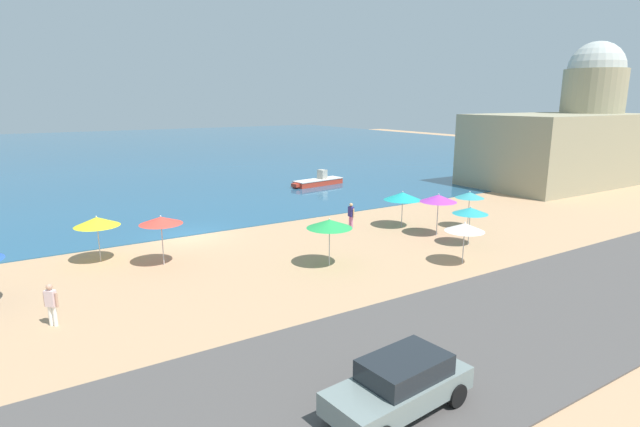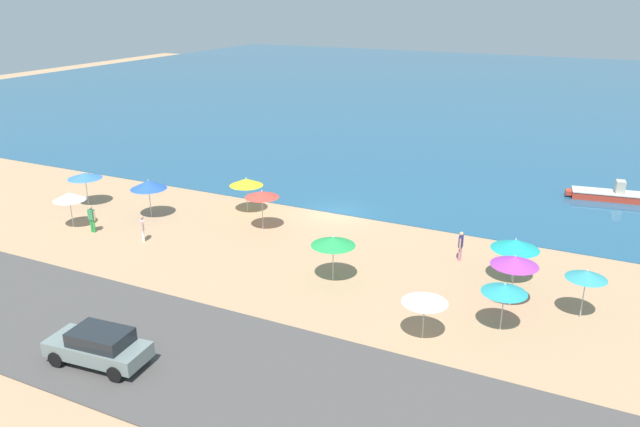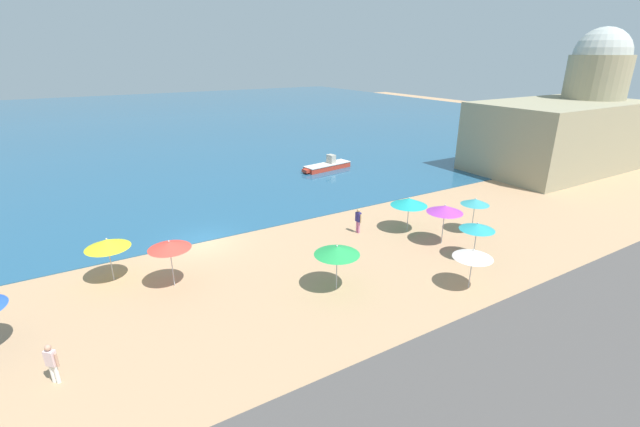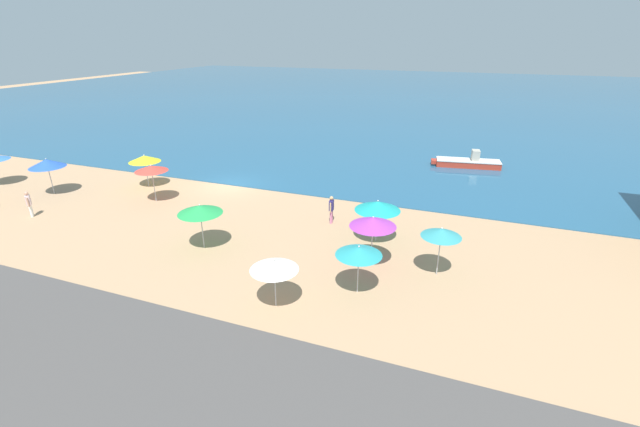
% 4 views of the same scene
% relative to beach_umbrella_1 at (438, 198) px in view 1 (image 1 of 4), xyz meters
% --- Properties ---
extents(ground_plane, '(160.00, 160.00, 0.00)m').
position_rel_beach_umbrella_1_xyz_m(ground_plane, '(-12.54, 7.79, -2.26)').
color(ground_plane, tan).
extents(sea, '(150.00, 110.00, 0.05)m').
position_rel_beach_umbrella_1_xyz_m(sea, '(-12.54, 62.79, -2.24)').
color(sea, '#24577B').
rests_on(sea, ground_plane).
extents(coastal_road, '(80.00, 8.00, 0.06)m').
position_rel_beach_umbrella_1_xyz_m(coastal_road, '(-12.54, -10.21, -2.23)').
color(coastal_road, '#4D4946').
rests_on(coastal_road, ground_plane).
extents(beach_umbrella_1, '(2.16, 2.16, 2.55)m').
position_rel_beach_umbrella_1_xyz_m(beach_umbrella_1, '(0.00, 0.00, 0.00)').
color(beach_umbrella_1, '#B2B2B7').
rests_on(beach_umbrella_1, ground_plane).
extents(beach_umbrella_2, '(1.95, 1.95, 2.21)m').
position_rel_beach_umbrella_1_xyz_m(beach_umbrella_2, '(0.03, -2.41, -0.30)').
color(beach_umbrella_2, '#B2B2B7').
rests_on(beach_umbrella_2, ground_plane).
extents(beach_umbrella_3, '(2.18, 2.18, 2.36)m').
position_rel_beach_umbrella_1_xyz_m(beach_umbrella_3, '(-17.86, 5.51, -0.20)').
color(beach_umbrella_3, '#B2B2B7').
rests_on(beach_umbrella_3, ground_plane).
extents(beach_umbrella_4, '(2.37, 2.37, 2.32)m').
position_rel_beach_umbrella_1_xyz_m(beach_umbrella_4, '(-0.41, 2.66, -0.26)').
color(beach_umbrella_4, '#B2B2B7').
rests_on(beach_umbrella_4, ground_plane).
extents(beach_umbrella_5, '(1.79, 1.79, 2.36)m').
position_rel_beach_umbrella_1_xyz_m(beach_umbrella_5, '(3.02, 0.27, -0.16)').
color(beach_umbrella_5, '#B2B2B7').
rests_on(beach_umbrella_5, ground_plane).
extents(beach_umbrella_6, '(1.94, 1.94, 2.14)m').
position_rel_beach_umbrella_1_xyz_m(beach_umbrella_6, '(-2.78, -4.51, -0.39)').
color(beach_umbrella_6, '#B2B2B7').
rests_on(beach_umbrella_6, ground_plane).
extents(beach_umbrella_9, '(2.23, 2.23, 2.39)m').
position_rel_beach_umbrella_1_xyz_m(beach_umbrella_9, '(-8.51, -1.20, -0.15)').
color(beach_umbrella_9, '#B2B2B7').
rests_on(beach_umbrella_9, ground_plane).
extents(beach_umbrella_10, '(2.08, 2.08, 2.50)m').
position_rel_beach_umbrella_1_xyz_m(beach_umbrella_10, '(-15.32, 3.27, -0.01)').
color(beach_umbrella_10, '#B2B2B7').
rests_on(beach_umbrella_10, ground_plane).
extents(bather_0, '(0.44, 0.42, 1.59)m').
position_rel_beach_umbrella_1_xyz_m(bather_0, '(-20.57, -1.42, -1.37)').
color(bather_0, white).
rests_on(bather_0, ground_plane).
extents(bather_1, '(0.25, 0.57, 1.65)m').
position_rel_beach_umbrella_1_xyz_m(bather_1, '(-3.40, 4.05, -1.34)').
color(bather_1, '#CD739E').
rests_on(bather_1, ground_plane).
extents(parked_car_1, '(4.20, 2.09, 1.47)m').
position_rel_beach_umbrella_1_xyz_m(parked_car_1, '(-13.47, -11.99, -1.43)').
color(parked_car_1, gray).
rests_on(parked_car_1, coastal_road).
extents(skiff_nearshore, '(5.58, 2.19, 1.41)m').
position_rel_beach_umbrella_1_xyz_m(skiff_nearshore, '(3.41, 18.70, -1.86)').
color(skiff_nearshore, '#BE3725').
rests_on(skiff_nearshore, sea).
extents(harbor_fortress, '(17.20, 9.78, 13.44)m').
position_rel_beach_umbrella_1_xyz_m(harbor_fortress, '(24.79, 7.45, 2.18)').
color(harbor_fortress, gray).
rests_on(harbor_fortress, ground_plane).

